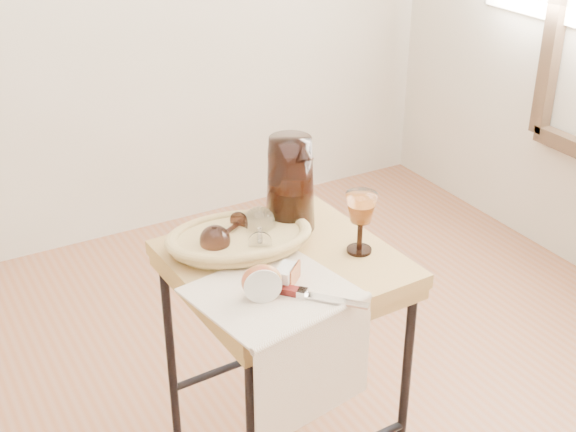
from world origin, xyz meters
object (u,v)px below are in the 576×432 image
wine_goblet (360,223)px  pitcher (290,183)px  tea_towel (272,293)px  bread_basket (239,241)px  goblet_lying_a (226,232)px  table_knife (306,293)px  apple_half (262,281)px  side_table (284,364)px  goblet_lying_b (260,230)px

wine_goblet → pitcher: bearing=113.0°
tea_towel → bread_basket: bearing=73.5°
pitcher → wine_goblet: size_ratio=1.81×
goblet_lying_a → table_knife: 0.29m
apple_half → wine_goblet: bearing=33.6°
apple_half → table_knife: bearing=-8.3°
bread_basket → wine_goblet: (0.25, -0.15, 0.05)m
apple_half → goblet_lying_a: bearing=104.3°
side_table → table_knife: bearing=-104.2°
goblet_lying_b → goblet_lying_a: bearing=93.2°
wine_goblet → table_knife: (-0.22, -0.12, -0.06)m
pitcher → tea_towel: bearing=-120.5°
bread_basket → apple_half: apple_half is taller
pitcher → table_knife: 0.36m
tea_towel → table_knife: size_ratio=1.27×
bread_basket → goblet_lying_b: size_ratio=2.53×
table_knife → goblet_lying_b: bearing=134.6°
goblet_lying_b → table_knife: (-0.02, -0.25, -0.03)m
goblet_lying_a → table_knife: bearing=72.0°
side_table → wine_goblet: (0.17, -0.07, 0.40)m
pitcher → bread_basket: bearing=-158.5°
goblet_lying_a → apple_half: apple_half is taller
tea_towel → goblet_lying_a: 0.23m
pitcher → table_knife: bearing=-107.2°
wine_goblet → goblet_lying_b: bearing=147.3°
tea_towel → pitcher: 0.34m
goblet_lying_a → apple_half: (-0.03, -0.23, -0.00)m
pitcher → goblet_lying_b: bearing=-145.7°
bread_basket → wine_goblet: 0.30m
goblet_lying_a → table_knife: goblet_lying_a is taller
table_knife → bread_basket: bearing=144.9°
goblet_lying_a → tea_towel: bearing=61.0°
bread_basket → pitcher: (0.17, 0.04, 0.10)m
bread_basket → apple_half: size_ratio=3.58×
pitcher → table_knife: (-0.14, -0.31, -0.11)m
tea_towel → goblet_lying_b: bearing=59.7°
apple_half → pitcher: bearing=70.6°
bread_basket → pitcher: bearing=27.3°
goblet_lying_b → apple_half: 0.22m
side_table → tea_towel: (-0.10, -0.13, 0.32)m
side_table → goblet_lying_a: goblet_lying_a is taller
side_table → pitcher: pitcher is taller
goblet_lying_a → goblet_lying_b: 0.08m
goblet_lying_b → bread_basket: bearing=95.0°
goblet_lying_b → apple_half: (-0.10, -0.20, -0.00)m
side_table → pitcher: 0.47m
tea_towel → table_knife: 0.08m
bread_basket → goblet_lying_a: bearing=165.8°
tea_towel → apple_half: bearing=-172.0°
side_table → goblet_lying_b: 0.38m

